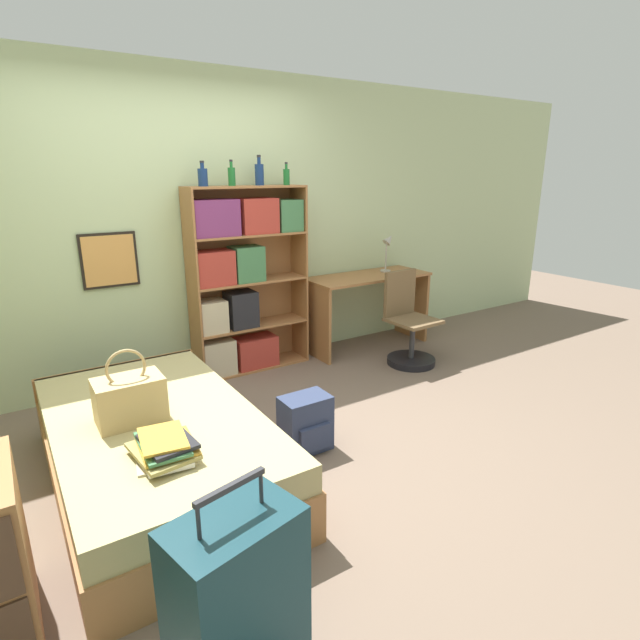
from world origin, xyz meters
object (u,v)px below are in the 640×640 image
Objects in this scene: desk at (367,297)px; desk_lamp at (388,246)px; book_stack_on_bed at (165,448)px; suitcase at (238,607)px; bookcase at (240,281)px; handbag at (130,399)px; backpack at (306,424)px; bottle_brown at (232,176)px; desk_chair at (409,334)px; bottle_blue at (286,176)px; bed at (156,448)px; bottle_green at (203,177)px; bottle_clear at (259,174)px.

desk_lamp is at bearing 9.24° from desk.
book_stack_on_bed is 0.93m from suitcase.
handbag is at bearing -133.56° from bookcase.
backpack is at bearing 50.26° from suitcase.
book_stack_on_bed is 2.51m from bottle_brown.
bottle_brown is (1.24, 2.73, 1.38)m from suitcase.
desk_lamp is at bearing 68.41° from desk_chair.
handbag is 2.47m from bottle_blue.
bed is 9.66× the size of bottle_green.
desk_lamp is (1.18, -0.03, -0.70)m from bottle_blue.
suitcase is 0.96× the size of desk_chair.
book_stack_on_bed is at bearing -133.71° from bottle_blue.
bottle_green reaches higher than desk_chair.
bed is at bearing -131.17° from bookcase.
desk_lamp is at bearing -2.12° from bottle_brown.
desk_chair is (1.43, -0.70, -1.45)m from bottle_brown.
book_stack_on_bed is at bearing -148.66° from desk_lamp.
bottle_green is 0.95× the size of bottle_brown.
bottle_brown is 0.50m from bottle_blue.
bookcase is (1.16, 1.32, 0.62)m from bed.
bottle_green is at bearing 70.16° from suitcase.
suitcase is at bearing -122.78° from bottle_blue.
bookcase is at bearing -175.93° from bottle_clear.
bottle_blue is (0.75, -0.03, -0.00)m from bottle_green.
handbag is 1.87m from bookcase.
desk_lamp is (2.91, 2.67, 0.67)m from suitcase.
bookcase is 4.40× the size of backpack.
bottle_brown reaches higher than handbag.
bottle_green is at bearing 56.34° from bed.
handbag is 1.13× the size of backpack.
bottle_clear reaches higher than backpack.
bed is 1.49× the size of desk.
bottle_clear is (0.52, 0.02, 0.02)m from bottle_green.
book_stack_on_bed is at bearing -117.66° from bottle_green.
bottle_brown is at bearing 175.82° from bottle_blue.
bottle_clear is at bearing 2.57° from bottle_green.
bookcase is 1.66m from desk_chair.
desk_chair reaches higher than bed.
bottle_brown reaches higher than bottle_green.
bookcase is 7.88× the size of bottle_brown.
bottle_blue is at bearing -2.28° from bottle_green.
bookcase is 0.89m from bottle_brown.
bed is 1.42m from suitcase.
bottle_blue is 0.15× the size of desk.
bottle_clear is at bearing 51.37° from book_stack_on_bed.
book_stack_on_bed reaches higher than bed.
desk_chair is (0.04, -0.59, -0.25)m from desk.
bed is 7.63× the size of bottle_clear.
bottle_brown reaches higher than backpack.
bottle_clear is 0.29× the size of desk_chair.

